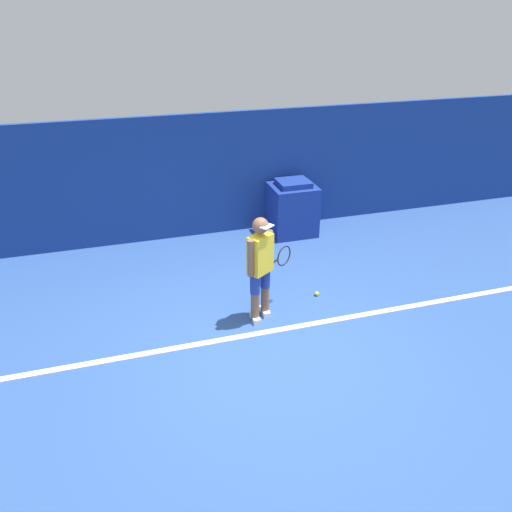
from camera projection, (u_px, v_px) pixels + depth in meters
name	position (u px, v px, depth m)	size (l,w,h in m)	color
ground_plane	(271.00, 352.00, 6.41)	(24.00, 24.00, 0.00)	#2D5193
back_wall	(206.00, 176.00, 9.17)	(24.00, 0.10, 2.28)	navy
court_baseline	(261.00, 333.00, 6.76)	(21.60, 0.10, 0.01)	white
tennis_player	(261.00, 265.00, 6.73)	(0.79, 0.57, 1.53)	brown
tennis_ball	(317.00, 294.00, 7.61)	(0.07, 0.07, 0.07)	#D1E533
covered_chair	(292.00, 208.00, 9.45)	(0.84, 0.75, 1.06)	navy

